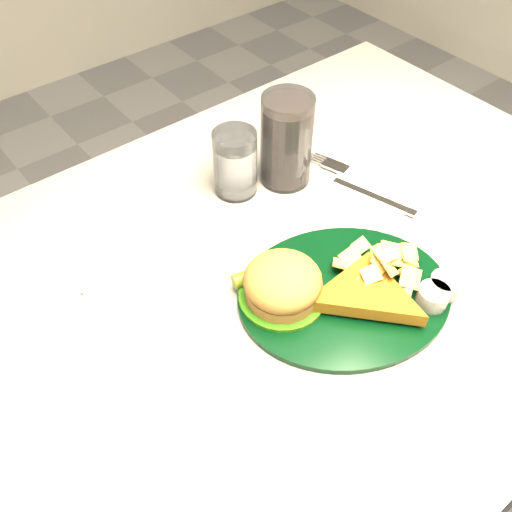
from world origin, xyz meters
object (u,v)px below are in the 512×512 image
(water_glass, at_px, (235,163))
(cola_glass, at_px, (286,141))
(fork_napkin, at_px, (369,193))
(dinner_plate, at_px, (346,280))
(table, at_px, (272,399))

(water_glass, relative_size, cola_glass, 0.72)
(water_glass, bearing_deg, fork_napkin, -43.08)
(dinner_plate, bearing_deg, water_glass, 109.11)
(cola_glass, bearing_deg, fork_napkin, -57.47)
(dinner_plate, height_order, fork_napkin, dinner_plate)
(dinner_plate, height_order, water_glass, water_glass)
(table, xyz_separation_m, dinner_plate, (0.04, -0.09, 0.41))
(dinner_plate, xyz_separation_m, fork_napkin, (0.18, 0.12, -0.03))
(dinner_plate, xyz_separation_m, cola_glass, (0.10, 0.24, 0.04))
(fork_napkin, bearing_deg, table, 171.20)
(table, height_order, cola_glass, cola_glass)
(table, bearing_deg, water_glass, 71.07)
(table, xyz_separation_m, water_glass, (0.06, 0.18, 0.43))
(cola_glass, bearing_deg, dinner_plate, -112.60)
(water_glass, distance_m, cola_glass, 0.09)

